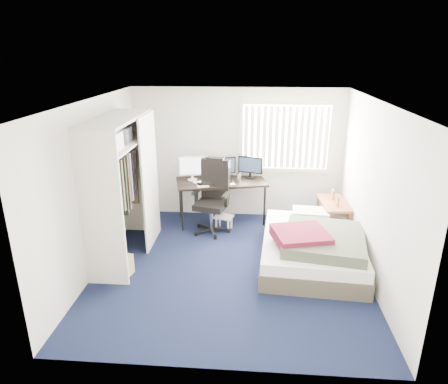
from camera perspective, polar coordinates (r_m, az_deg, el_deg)
ground at (r=6.24m, az=0.91°, el=-10.59°), size 4.20×4.20×0.00m
room_shell at (r=5.63m, az=0.99°, el=2.80°), size 4.20×4.20×4.20m
window_assembly at (r=7.60m, az=8.81°, el=7.73°), size 1.72×0.09×1.32m
closet at (r=6.25m, az=-14.36°, el=2.38°), size 0.64×1.84×2.22m
desk at (r=7.52m, az=-0.40°, el=1.81°), size 1.79×1.13×1.28m
office_chair at (r=7.22m, az=-1.62°, el=-1.70°), size 0.77×0.77×1.34m
footstool at (r=7.37m, az=-0.02°, el=-3.86°), size 0.38×0.34×0.26m
nightstand at (r=7.32m, az=15.41°, el=-1.87°), size 0.52×0.92×0.79m
bed at (r=6.36m, az=12.55°, el=-7.57°), size 1.66×2.12×0.66m
pine_box at (r=6.16m, az=-15.07°, el=-10.13°), size 0.46×0.39×0.30m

